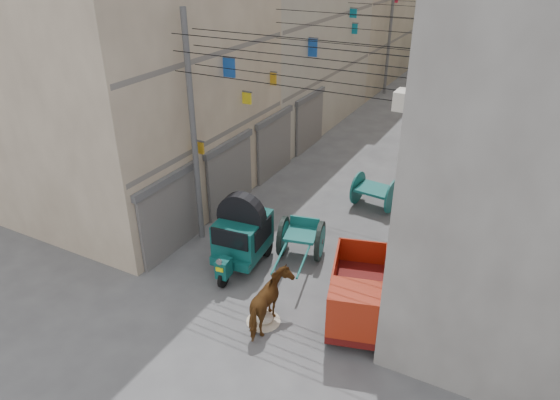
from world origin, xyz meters
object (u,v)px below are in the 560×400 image
Objects in this scene: tonga_cart at (301,238)px; mini_truck at (357,302)px; second_cart at (374,191)px; distant_car_white at (430,91)px; distant_car_grey at (480,80)px; horse at (270,303)px; distant_car_green at (440,72)px; feed_sack at (263,317)px; auto_rickshaw at (242,233)px.

tonga_cart is 0.91× the size of mini_truck.
second_cart reaches higher than distant_car_white.
horse is at bearing -86.53° from distant_car_grey.
distant_car_grey is 3.45m from distant_car_green.
tonga_cart is at bearing 123.25° from mini_truck.
distant_car_grey reaches higher than feed_sack.
auto_rickshaw is 0.63× the size of distant_car_green.
feed_sack is 0.33× the size of horse.
feed_sack is 0.19× the size of distant_car_white.
distant_car_green is at bearing 82.80° from auto_rickshaw.
horse reaches higher than distant_car_green.
second_cart is at bearing 88.62° from mini_truck.
distant_car_green is at bearing -71.18° from distant_car_white.
feed_sack is at bearing -94.74° from tonga_cart.
auto_rickshaw reaches higher than tonga_cart.
distant_car_green is at bearing 93.08° from feed_sack.
distant_car_green reaches higher than feed_sack.
distant_car_grey is (1.23, 29.21, -0.12)m from horse.
distant_car_grey is at bearing 76.11° from auto_rickshaw.
distant_car_green is at bearing -94.28° from horse.
horse is at bearing 80.12° from distant_car_green.
horse is 30.70m from distant_car_green.
feed_sack is at bearing -88.33° from second_cart.
mini_truck reaches higher than feed_sack.
distant_car_white is at bearing 101.23° from second_cart.
horse is (0.77, -3.59, 0.07)m from tonga_cart.
horse is at bearing -51.08° from auto_rickshaw.
tonga_cart is at bearing -88.59° from distant_car_grey.
tonga_cart reaches higher than distant_car_white.
second_cart reaches higher than feed_sack.
second_cart is 8.17m from feed_sack.
distant_car_grey is at bearing -100.26° from horse.
horse is 29.24m from distant_car_grey.
auto_rickshaw is at bearing -153.73° from tonga_cart.
distant_car_white is at bearing 78.61° from tonga_cart.
mini_truck reaches higher than second_cart.
mini_truck is at bearing -82.27° from distant_car_grey.
feed_sack is (-0.55, -8.13, -0.58)m from second_cart.
distant_car_grey is (1.49, 29.16, 0.52)m from feed_sack.
horse is (-0.29, -8.18, 0.06)m from second_cart.
mini_truck is 1.91× the size of horse.
horse is 0.41× the size of distant_car_green.
second_cart is at bearing 109.15° from distant_car_white.
auto_rickshaw is 4.65m from mini_truck.
distant_car_grey is at bearing 92.99° from second_cart.
horse is at bearing -86.50° from second_cart.
auto_rickshaw is at bearing -52.59° from horse.
mini_truck is 2.40m from horse.
horse reaches higher than tonga_cart.
distant_car_white is at bearing 81.91° from distant_car_green.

